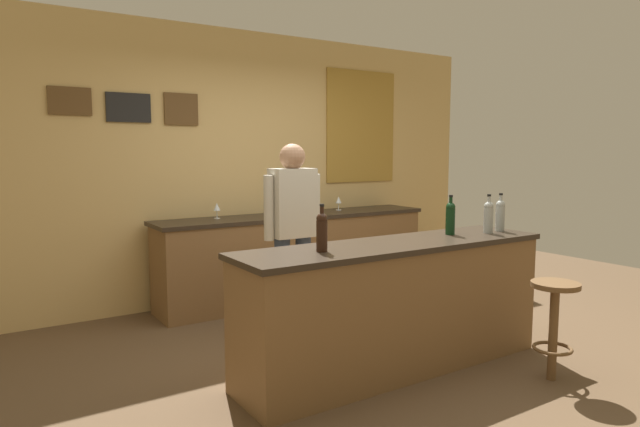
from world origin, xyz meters
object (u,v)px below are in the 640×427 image
wine_bottle_b (450,217)px  wine_bottle_d (500,214)px  bartender (293,228)px  wine_bottle_c (488,216)px  wine_glass_a (217,207)px  wine_glass_b (301,204)px  wine_glass_c (339,200)px  bar_stool (554,314)px  wine_bottle_a (322,230)px

wine_bottle_b → wine_bottle_d: (0.47, -0.09, 0.00)m
bartender → wine_bottle_c: 1.56m
wine_glass_a → wine_glass_b: same height
bartender → wine_bottle_b: size_ratio=5.29×
wine_bottle_d → wine_glass_c: 2.17m
wine_bottle_c → wine_glass_a: (-1.35, 2.20, -0.05)m
bartender → bar_stool: bartender is taller
wine_bottle_a → wine_bottle_b: 1.23m
bartender → wine_bottle_a: 1.03m
bartender → bar_stool: size_ratio=2.38×
wine_bottle_a → wine_glass_a: (0.18, 2.16, -0.05)m
bar_stool → wine_bottle_c: bearing=79.7°
wine_bottle_c → wine_glass_a: bearing=121.5°
wine_bottle_b → wine_glass_b: 1.95m
wine_glass_c → bar_stool: bearing=-94.5°
wine_bottle_b → wine_glass_c: bearing=79.0°
wine_bottle_a → wine_bottle_b: (1.23, 0.07, 0.00)m
bar_stool → wine_glass_c: wine_glass_c is taller
wine_bottle_a → wine_glass_b: wine_bottle_a is taller
bar_stool → wine_bottle_a: size_ratio=2.22×
wine_bottle_b → wine_glass_a: wine_bottle_b is taller
bar_stool → wine_glass_b: size_ratio=4.39×
wine_bottle_b → wine_glass_c: 2.12m
bartender → bar_stool: 2.05m
wine_bottle_a → wine_bottle_c: (1.53, -0.04, 0.00)m
wine_bottle_c → wine_glass_c: wine_bottle_c is taller
wine_bottle_c → wine_glass_b: (-0.47, 2.05, -0.05)m
wine_bottle_a → wine_glass_b: (1.06, 2.01, -0.05)m
wine_glass_a → wine_glass_c: 1.45m
wine_bottle_b → wine_glass_a: (-1.05, 2.09, -0.05)m
wine_bottle_a → wine_bottle_c: size_ratio=1.00×
bartender → wine_bottle_c: size_ratio=5.29×
wine_bottle_c → wine_glass_a: wine_bottle_c is taller
wine_glass_b → wine_glass_c: same height
bar_stool → wine_bottle_c: wine_bottle_c is taller
wine_bottle_a → wine_glass_b: 2.28m
wine_bottle_b → wine_glass_a: bearing=116.6°
bar_stool → wine_bottle_a: wine_bottle_a is taller
bartender → wine_bottle_d: 1.68m
wine_glass_b → wine_glass_c: (0.57, 0.14, 0.00)m
wine_bottle_b → wine_glass_a: size_ratio=1.97×
wine_bottle_c → wine_glass_b: bearing=102.9°
bartender → wine_bottle_b: 1.26m
bartender → wine_bottle_c: bearing=-40.3°
wine_glass_b → wine_glass_a: bearing=170.5°
wine_bottle_c → wine_glass_c: (0.10, 2.19, -0.05)m
wine_bottle_a → wine_glass_b: bearing=62.2°
bartender → wine_glass_b: bearing=55.7°
wine_glass_a → wine_glass_c: same height
bar_stool → wine_glass_a: (-1.23, 2.89, 0.55)m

